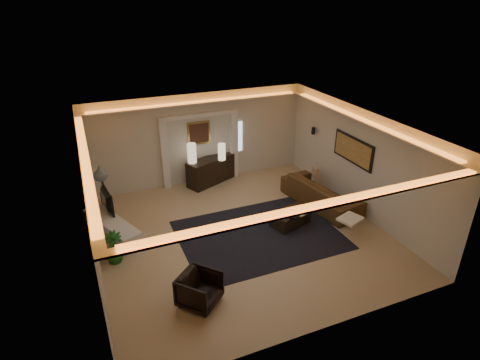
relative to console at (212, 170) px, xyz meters
name	(u,v)px	position (x,y,z in m)	size (l,w,h in m)	color
floor	(242,234)	(-0.33, -3.25, -0.40)	(7.00, 7.00, 0.00)	tan
ceiling	(242,127)	(-0.33, -3.25, 2.50)	(7.00, 7.00, 0.00)	white
wall_back	(199,139)	(-0.33, 0.25, 1.05)	(7.00, 7.00, 0.00)	beige
wall_front	(322,268)	(-0.33, -6.75, 1.05)	(7.00, 7.00, 0.00)	beige
wall_left	(90,212)	(-3.83, -3.25, 1.05)	(7.00, 7.00, 0.00)	beige
wall_right	(360,162)	(3.17, -3.25, 1.05)	(7.00, 7.00, 0.00)	beige
cove_soffit	(242,138)	(-0.33, -3.25, 2.22)	(7.00, 7.00, 0.04)	silver
daylight_slit	(239,136)	(1.02, 0.23, 0.95)	(0.25, 0.03, 1.00)	white
area_rug	(259,235)	(0.07, -3.45, -0.39)	(4.00, 3.00, 0.01)	black
pilaster_left	(165,155)	(-1.48, 0.15, 0.70)	(0.22, 0.20, 2.20)	silver
pilaster_right	(234,145)	(0.82, 0.15, 0.70)	(0.22, 0.20, 2.20)	silver
alcove_header	(199,115)	(-0.33, 0.15, 1.85)	(2.52, 0.20, 0.12)	silver
painting_frame	(199,133)	(-0.33, 0.22, 1.25)	(0.74, 0.04, 0.74)	tan
painting_canvas	(199,133)	(-0.33, 0.19, 1.25)	(0.62, 0.02, 0.62)	#4C2D1E
art_panel_frame	(353,150)	(3.14, -2.95, 1.30)	(0.04, 1.64, 0.74)	black
art_panel_gold	(352,150)	(3.11, -2.95, 1.30)	(0.02, 1.50, 0.62)	tan
wall_sconce	(313,131)	(3.05, -1.05, 1.28)	(0.12, 0.12, 0.22)	black
wall_niche	(87,177)	(-3.77, -1.85, 1.25)	(0.10, 0.55, 0.04)	silver
console	(212,170)	(0.00, 0.00, 0.00)	(1.78, 0.56, 0.89)	black
lamp_left	(192,155)	(-0.69, -0.14, 0.69)	(0.28, 0.28, 0.62)	beige
lamp_right	(222,153)	(0.24, -0.28, 0.69)	(0.24, 0.24, 0.53)	#FFF6C5
media_ledge	(112,227)	(-3.40, -1.99, -0.17)	(0.52, 2.06, 0.39)	silver
tv	(103,199)	(-3.48, -1.36, 0.35)	(0.14, 1.05, 0.60)	black
figurine	(103,196)	(-3.48, -0.96, 0.24)	(0.12, 0.12, 0.34)	#483626
ginger_jar	(100,173)	(-3.48, -2.21, 1.45)	(0.34, 0.34, 0.36)	#4C5F70
plant	(114,248)	(-3.48, -3.16, -0.02)	(0.42, 0.42, 0.76)	#1E5E1C
sofa	(321,193)	(2.41, -2.68, -0.03)	(1.00, 2.56, 0.75)	black
throw_blanket	(350,219)	(2.11, -4.43, 0.15)	(0.57, 0.46, 0.06)	white
throw_pillow	(315,172)	(2.82, -1.70, 0.15)	(0.10, 0.34, 0.34)	tan
coffee_table	(290,218)	(1.06, -3.31, -0.20)	(1.03, 0.56, 0.38)	black
bowl	(293,216)	(0.96, -3.59, 0.05)	(0.29, 0.29, 0.07)	black
magazine	(301,213)	(1.24, -3.54, 0.02)	(0.28, 0.20, 0.03)	white
armchair	(200,290)	(-2.07, -5.23, -0.06)	(0.74, 0.76, 0.69)	black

